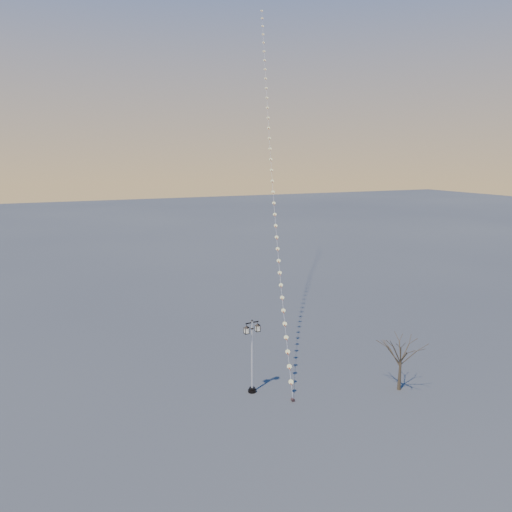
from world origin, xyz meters
TOP-DOWN VIEW (x-y plane):
  - ground at (0.00, 0.00)m, footprint 300.00×300.00m
  - street_lamp at (-1.81, 2.98)m, footprint 1.21×0.53m
  - bare_tree at (6.86, -0.50)m, footprint 2.22×2.22m
  - kite_train at (6.68, 17.97)m, footprint 14.01×34.76m

SIDE VIEW (x-z plane):
  - ground at x=0.00m, z-range 0.00..0.00m
  - bare_tree at x=6.86m, z-range 0.72..4.40m
  - street_lamp at x=-1.81m, z-range 0.26..5.03m
  - kite_train at x=6.68m, z-range -0.10..32.26m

